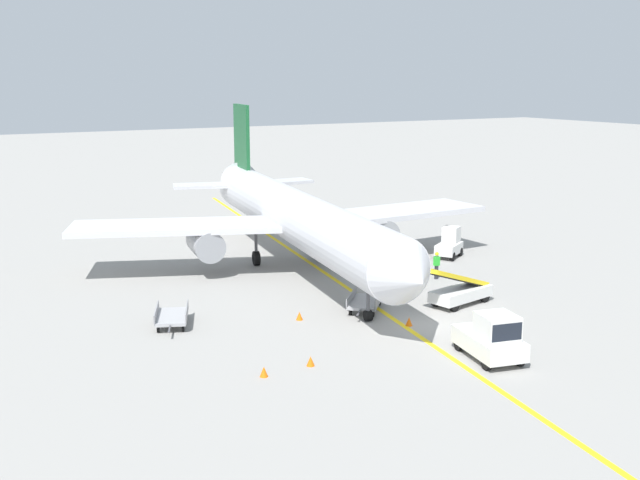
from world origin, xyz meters
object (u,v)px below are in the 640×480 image
object	(u,v)px
airliner	(294,216)
belt_loader_forward_hold	(459,291)
baggage_cart_loaded	(172,316)
safety_cone_nose_right	(299,316)
safety_cone_nose_left	(264,372)
safety_cone_wingtip_right	(311,361)
pushback_tug	(492,338)
baggage_cart_empty_trailing	(365,302)
ground_crew_marshaller	(437,264)
safety_cone_wingtip_left	(409,321)
baggage_tug_near_wing	(450,244)

from	to	relation	value
airliner	belt_loader_forward_hold	world-z (taller)	airliner
baggage_cart_loaded	safety_cone_nose_right	xyz separation A→B (m)	(6.00, -2.36, -0.25)
belt_loader_forward_hold	safety_cone_nose_left	distance (m)	14.44
belt_loader_forward_hold	safety_cone_wingtip_right	distance (m)	12.23
airliner	pushback_tug	world-z (taller)	airliner
pushback_tug	baggage_cart_empty_trailing	size ratio (longest dim) A/B	1.18
ground_crew_marshaller	belt_loader_forward_hold	bearing A→B (deg)	-114.68
belt_loader_forward_hold	ground_crew_marshaller	xyz separation A→B (m)	(2.32, 5.04, 0.13)
airliner	safety_cone_nose_left	distance (m)	19.15
baggage_cart_loaded	safety_cone_wingtip_left	size ratio (longest dim) A/B	8.60
airliner	belt_loader_forward_hold	bearing A→B (deg)	-71.53
pushback_tug	belt_loader_forward_hold	distance (m)	8.43
baggage_cart_loaded	safety_cone_nose_left	world-z (taller)	baggage_cart_loaded
baggage_tug_near_wing	belt_loader_forward_hold	size ratio (longest dim) A/B	0.53
safety_cone_nose_right	safety_cone_wingtip_right	distance (m)	6.50
pushback_tug	safety_cone_nose_right	distance (m)	10.34
safety_cone_wingtip_right	safety_cone_wingtip_left	bearing A→B (deg)	19.33
baggage_cart_loaded	ground_crew_marshaller	xyz separation A→B (m)	(17.22, 0.83, 0.44)
baggage_cart_loaded	safety_cone_wingtip_right	distance (m)	8.99
baggage_cart_empty_trailing	safety_cone_nose_left	xyz separation A→B (m)	(-8.73, -5.87, -0.25)
belt_loader_forward_hold	airliner	bearing A→B (deg)	108.47
baggage_tug_near_wing	baggage_cart_empty_trailing	bearing A→B (deg)	-146.96
ground_crew_marshaller	safety_cone_nose_left	xyz separation A→B (m)	(-16.10, -9.27, -0.69)
pushback_tug	airliner	bearing A→B (deg)	89.34
airliner	ground_crew_marshaller	xyz separation A→B (m)	(6.29, -6.85, -2.51)
safety_cone_wingtip_left	safety_cone_wingtip_right	xyz separation A→B (m)	(-6.95, -2.44, 0.00)
baggage_tug_near_wing	ground_crew_marshaller	distance (m)	6.13
pushback_tug	baggage_cart_empty_trailing	distance (m)	9.00
pushback_tug	safety_cone_nose_left	bearing A→B (deg)	162.23
pushback_tug	safety_cone_wingtip_left	bearing A→B (deg)	93.72
airliner	belt_loader_forward_hold	size ratio (longest dim) A/B	6.83
pushback_tug	safety_cone_nose_left	size ratio (longest dim) A/B	8.89
airliner	belt_loader_forward_hold	distance (m)	12.81
safety_cone_wingtip_right	safety_cone_nose_right	bearing A→B (deg)	66.46
pushback_tug	safety_cone_nose_right	bearing A→B (deg)	117.23
safety_cone_wingtip_left	baggage_cart_loaded	bearing A→B (deg)	150.40
ground_crew_marshaller	safety_cone_nose_right	xyz separation A→B (m)	(-11.22, -3.18, -0.69)
airliner	safety_cone_wingtip_left	bearing A→B (deg)	-92.48
pushback_tug	safety_cone_nose_right	size ratio (longest dim) A/B	8.89
baggage_cart_loaded	ground_crew_marshaller	bearing A→B (deg)	2.75
baggage_tug_near_wing	safety_cone_nose_right	bearing A→B (deg)	-154.55
ground_crew_marshaller	safety_cone_wingtip_right	size ratio (longest dim) A/B	3.86
baggage_tug_near_wing	safety_cone_nose_right	world-z (taller)	baggage_tug_near_wing
baggage_cart_empty_trailing	ground_crew_marshaller	distance (m)	8.14
safety_cone_nose_left	safety_cone_wingtip_right	world-z (taller)	same
safety_cone_wingtip_right	baggage_cart_loaded	bearing A→B (deg)	112.24
airliner	safety_cone_wingtip_right	distance (m)	17.97
safety_cone_wingtip_left	safety_cone_wingtip_right	distance (m)	7.36
airliner	baggage_tug_near_wing	distance (m)	11.29
pushback_tug	safety_cone_wingtip_right	xyz separation A→B (m)	(-7.31, 3.21, -0.77)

